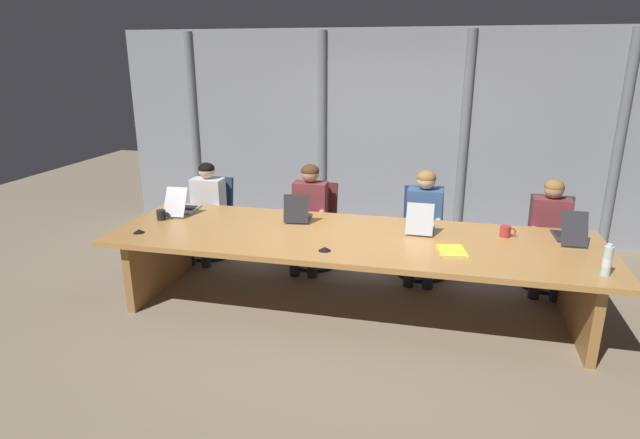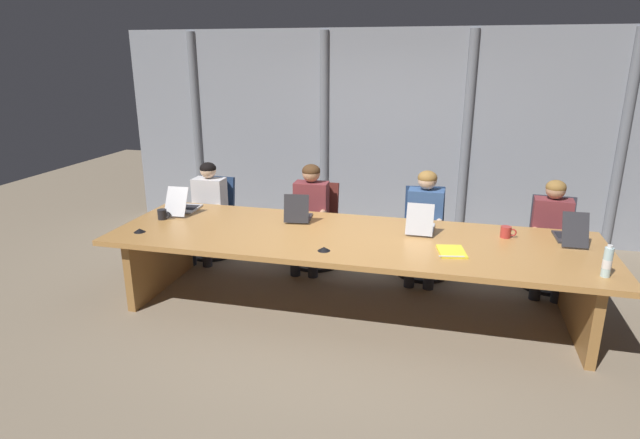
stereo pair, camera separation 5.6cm
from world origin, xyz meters
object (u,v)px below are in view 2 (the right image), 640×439
object	(u,v)px
conference_mic_left_side	(324,249)
coffee_mug_near	(506,232)
person_left_mid	(310,210)
office_chair_left_end	(213,225)
office_chair_right_mid	(550,253)
laptop_center	(421,225)
conference_mic_middle	(140,230)
office_chair_center	(424,242)
spiral_notepad	(452,252)
coffee_mug_far	(163,214)
water_bottle_primary	(607,262)
person_left_end	(207,205)
laptop_left_end	(184,206)
person_right_mid	(551,230)
office_chair_left_mid	(317,234)
person_center	(424,218)
laptop_right_mid	(570,235)
laptop_left_mid	(298,215)

from	to	relation	value
conference_mic_left_side	coffee_mug_near	bearing A→B (deg)	25.75
conference_mic_left_side	person_left_mid	bearing A→B (deg)	110.07
office_chair_left_end	office_chair_right_mid	bearing A→B (deg)	91.99
laptop_center	coffee_mug_near	distance (m)	0.77
conference_mic_middle	coffee_mug_near	bearing A→B (deg)	11.61
office_chair_center	office_chair_left_end	bearing A→B (deg)	-97.50
office_chair_right_mid	conference_mic_middle	size ratio (longest dim) A/B	8.36
office_chair_left_end	office_chair_center	bearing A→B (deg)	92.03
spiral_notepad	conference_mic_left_side	bearing A→B (deg)	-179.30
coffee_mug_far	person_left_mid	bearing A→B (deg)	33.79
water_bottle_primary	person_left_mid	bearing A→B (deg)	153.07
person_left_end	conference_mic_left_side	world-z (taller)	person_left_end
laptop_left_end	water_bottle_primary	world-z (taller)	laptop_left_end
person_right_mid	office_chair_left_mid	bearing A→B (deg)	-88.92
laptop_center	office_chair_left_mid	xyz separation A→B (m)	(-1.22, 0.77, -0.44)
laptop_left_end	person_right_mid	size ratio (longest dim) A/B	0.44
laptop_center	person_center	xyz separation A→B (m)	(0.01, 0.61, -0.12)
laptop_right_mid	coffee_mug_near	world-z (taller)	laptop_right_mid
laptop_left_end	office_chair_left_mid	xyz separation A→B (m)	(1.28, 0.73, -0.44)
office_chair_left_mid	person_left_end	size ratio (longest dim) A/B	0.81
conference_mic_middle	spiral_notepad	bearing A→B (deg)	3.34
person_left_mid	person_right_mid	distance (m)	2.53
office_chair_center	laptop_left_end	bearing A→B (deg)	-81.30
conference_mic_middle	spiral_notepad	distance (m)	2.88
person_right_mid	conference_mic_middle	distance (m)	4.06
person_left_mid	laptop_left_end	bearing A→B (deg)	-67.41
laptop_right_mid	coffee_mug_far	bearing A→B (deg)	92.97
office_chair_left_end	person_center	distance (m)	2.56
person_left_end	coffee_mug_far	xyz separation A→B (m)	(-0.06, -0.87, 0.14)
person_left_mid	spiral_notepad	world-z (taller)	person_left_mid
laptop_right_mid	conference_mic_middle	world-z (taller)	laptop_right_mid
conference_mic_left_side	laptop_left_mid	bearing A→B (deg)	120.46
person_left_mid	office_chair_left_end	bearing A→B (deg)	-99.23
office_chair_left_mid	person_center	world-z (taller)	person_center
laptop_left_mid	person_center	xyz separation A→B (m)	(1.23, 0.58, -0.12)
office_chair_left_mid	spiral_notepad	size ratio (longest dim) A/B	2.69
conference_mic_middle	laptop_right_mid	bearing A→B (deg)	10.51
laptop_center	coffee_mug_near	size ratio (longest dim) A/B	2.98
laptop_left_mid	laptop_right_mid	xyz separation A→B (m)	(2.54, -0.00, 0.00)
conference_mic_left_side	spiral_notepad	world-z (taller)	conference_mic_left_side
laptop_right_mid	person_left_mid	distance (m)	2.65
office_chair_right_mid	person_right_mid	distance (m)	0.35
person_right_mid	water_bottle_primary	size ratio (longest dim) A/B	4.52
laptop_center	coffee_mug_far	distance (m)	2.59
person_right_mid	conference_mic_left_side	world-z (taller)	person_right_mid
conference_mic_middle	laptop_left_mid	bearing A→B (deg)	28.19
laptop_center	person_right_mid	world-z (taller)	person_right_mid
conference_mic_middle	office_chair_center	bearing A→B (deg)	29.40
conference_mic_middle	person_right_mid	bearing A→B (deg)	18.63
conference_mic_left_side	spiral_notepad	distance (m)	1.08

